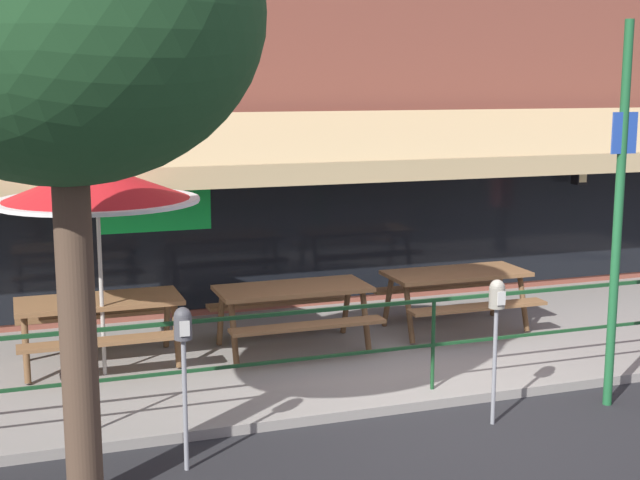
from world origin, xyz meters
name	(u,v)px	position (x,y,z in m)	size (l,w,h in m)	color
ground_plane	(445,408)	(0.00, 0.00, 0.00)	(120.00, 120.00, 0.00)	#232326
patio_deck	(369,348)	(0.00, 2.00, 0.05)	(15.00, 4.00, 0.10)	gray
restaurant_building	(310,28)	(0.00, 4.23, 3.97)	(15.00, 1.60, 8.01)	brown
patio_railing	(434,324)	(0.00, 0.30, 0.80)	(13.84, 0.04, 0.97)	#194723
picnic_table_left	(99,313)	(-3.16, 2.25, 0.71)	(1.80, 1.42, 0.76)	brown
picnic_table_centre	(293,300)	(-0.94, 2.12, 0.71)	(1.80, 1.42, 0.76)	brown
picnic_table_right	(456,284)	(1.28, 2.23, 0.71)	(1.80, 1.42, 0.76)	brown
patio_umbrella_left	(97,185)	(-3.16, 1.90, 2.18)	(2.14, 2.14, 2.38)	#B7B2A8
parking_meter_near	(183,339)	(-2.74, -0.58, 1.15)	(0.15, 0.16, 1.42)	gray
parking_meter_far	(497,308)	(0.24, -0.53, 1.15)	(0.15, 0.16, 1.42)	gray
street_sign_pole	(618,213)	(1.61, -0.45, 1.97)	(0.28, 0.09, 3.83)	#1E6033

